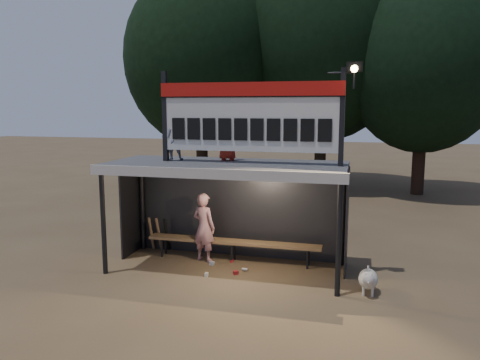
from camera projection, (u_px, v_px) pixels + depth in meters
The scene contains 13 objects.
ground at pixel (226, 269), 10.14m from camera, with size 80.00×80.00×0.00m, color brown.
player at pixel (204, 227), 10.58m from camera, with size 0.57×0.37×1.57m, color silver.
child_a at pixel (172, 139), 10.12m from camera, with size 0.46×0.36×0.95m, color slate.
child_b at pixel (228, 138), 10.12m from camera, with size 0.48×0.31×0.97m, color maroon.
dugout_shelter at pixel (229, 183), 10.09m from camera, with size 5.10×2.08×2.32m.
scoreboard_assembly at pixel (252, 114), 9.48m from camera, with size 4.10×0.27×1.99m.
bench at pixel (233, 243), 10.60m from camera, with size 4.00×0.35×0.48m.
tree_left at pixel (201, 59), 19.85m from camera, with size 6.46×6.46×9.27m.
tree_mid at pixel (323, 44), 19.95m from camera, with size 7.22×7.22×10.36m.
tree_right at pixel (424, 63), 18.16m from camera, with size 6.08×6.08×8.72m.
dog at pixel (368, 279), 8.76m from camera, with size 0.36×0.81×0.49m.
bats at pixel (159, 234), 11.34m from camera, with size 0.48×0.33×0.84m.
litter at pixel (226, 268), 10.07m from camera, with size 0.92×1.13×0.08m.
Camera 1 is at (2.72, -9.34, 3.45)m, focal length 35.00 mm.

